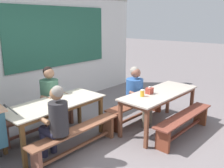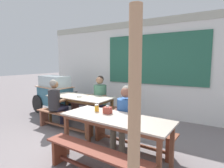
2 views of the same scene
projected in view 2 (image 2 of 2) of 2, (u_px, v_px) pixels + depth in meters
ground_plane at (80, 145)px, 3.62m from camera, size 40.00×40.00×0.00m
backdrop_wall at (136, 66)px, 5.65m from camera, size 6.72×0.23×2.89m
dining_table_far at (80, 99)px, 4.74m from camera, size 1.77×0.77×0.75m
dining_table_near at (115, 121)px, 2.95m from camera, size 1.88×0.78×0.75m
bench_far_back at (93, 109)px, 5.25m from camera, size 1.63×0.34×0.43m
bench_far_front at (64, 119)px, 4.32m from camera, size 1.75×0.28×0.43m
bench_near_back at (131, 133)px, 3.45m from camera, size 1.73×0.39×0.43m
bench_near_front at (94, 158)px, 2.54m from camera, size 1.72×0.37×0.43m
food_cart at (54, 91)px, 5.79m from camera, size 1.63×0.91×1.21m
person_right_near_table at (125, 113)px, 3.41m from camera, size 0.47×0.57×1.20m
person_left_back_turned at (57, 101)px, 4.51m from camera, size 0.40×0.51×1.22m
person_center_facing at (99, 96)px, 5.01m from camera, size 0.47×0.54×1.27m
tissue_box at (108, 110)px, 3.14m from camera, size 0.13×0.11×0.14m
condiment_jar at (97, 108)px, 3.26m from camera, size 0.08×0.08×0.13m
soup_bowl at (79, 96)px, 4.63m from camera, size 0.14×0.14×0.04m
wooden_support_post at (134, 136)px, 1.48m from camera, size 0.10×0.10×2.08m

